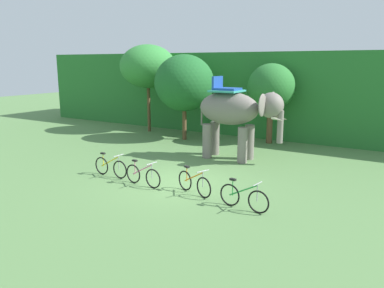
{
  "coord_description": "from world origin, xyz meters",
  "views": [
    {
      "loc": [
        7.64,
        -11.37,
        4.4
      ],
      "look_at": [
        0.01,
        1.0,
        1.3
      ],
      "focal_mm": 35.95,
      "sensor_mm": 36.0,
      "label": 1
    }
  ],
  "objects_px": {
    "tree_left": "(271,87)",
    "elephant": "(235,112)",
    "bike_yellow": "(111,167)",
    "tree_center": "(148,67)",
    "bike_pink": "(143,175)",
    "tree_far_right": "(184,83)",
    "bike_green": "(244,197)",
    "bike_orange": "(194,183)"
  },
  "relations": [
    {
      "from": "tree_far_right",
      "to": "bike_orange",
      "type": "relative_size",
      "value": 2.97
    },
    {
      "from": "bike_pink",
      "to": "bike_orange",
      "type": "height_order",
      "value": "same"
    },
    {
      "from": "tree_center",
      "to": "tree_far_right",
      "type": "distance_m",
      "value": 3.69
    },
    {
      "from": "elephant",
      "to": "bike_orange",
      "type": "distance_m",
      "value": 5.47
    },
    {
      "from": "bike_green",
      "to": "tree_left",
      "type": "bearing_deg",
      "value": 106.27
    },
    {
      "from": "tree_far_right",
      "to": "bike_orange",
      "type": "distance_m",
      "value": 9.92
    },
    {
      "from": "tree_left",
      "to": "tree_far_right",
      "type": "bearing_deg",
      "value": -160.77
    },
    {
      "from": "tree_left",
      "to": "bike_orange",
      "type": "xyz_separation_m",
      "value": [
        0.85,
        -9.4,
        -2.69
      ]
    },
    {
      "from": "elephant",
      "to": "bike_green",
      "type": "bearing_deg",
      "value": -61.96
    },
    {
      "from": "tree_far_right",
      "to": "bike_pink",
      "type": "relative_size",
      "value": 2.84
    },
    {
      "from": "tree_left",
      "to": "elephant",
      "type": "bearing_deg",
      "value": -90.81
    },
    {
      "from": "tree_far_right",
      "to": "tree_left",
      "type": "height_order",
      "value": "tree_far_right"
    },
    {
      "from": "elephant",
      "to": "bike_pink",
      "type": "bearing_deg",
      "value": -102.26
    },
    {
      "from": "tree_left",
      "to": "bike_yellow",
      "type": "height_order",
      "value": "tree_left"
    },
    {
      "from": "tree_left",
      "to": "bike_yellow",
      "type": "bearing_deg",
      "value": -107.87
    },
    {
      "from": "elephant",
      "to": "tree_center",
      "type": "bearing_deg",
      "value": 154.35
    },
    {
      "from": "tree_far_right",
      "to": "bike_pink",
      "type": "xyz_separation_m",
      "value": [
        3.36,
        -8.01,
        -2.86
      ]
    },
    {
      "from": "bike_yellow",
      "to": "bike_green",
      "type": "height_order",
      "value": "same"
    },
    {
      "from": "tree_center",
      "to": "bike_pink",
      "type": "relative_size",
      "value": 3.23
    },
    {
      "from": "tree_far_right",
      "to": "bike_green",
      "type": "distance_m",
      "value": 11.44
    },
    {
      "from": "tree_far_right",
      "to": "bike_orange",
      "type": "bearing_deg",
      "value": -55.26
    },
    {
      "from": "elephant",
      "to": "bike_green",
      "type": "distance_m",
      "value": 6.48
    },
    {
      "from": "bike_pink",
      "to": "bike_yellow",
      "type": "bearing_deg",
      "value": 172.35
    },
    {
      "from": "elephant",
      "to": "tree_left",
      "type": "bearing_deg",
      "value": 89.19
    },
    {
      "from": "tree_far_right",
      "to": "bike_pink",
      "type": "height_order",
      "value": "tree_far_right"
    },
    {
      "from": "tree_center",
      "to": "bike_pink",
      "type": "distance_m",
      "value": 11.93
    },
    {
      "from": "tree_left",
      "to": "elephant",
      "type": "height_order",
      "value": "tree_left"
    },
    {
      "from": "bike_pink",
      "to": "bike_orange",
      "type": "relative_size",
      "value": 1.05
    },
    {
      "from": "tree_left",
      "to": "elephant",
      "type": "relative_size",
      "value": 1.05
    },
    {
      "from": "elephant",
      "to": "bike_yellow",
      "type": "distance_m",
      "value": 6.11
    },
    {
      "from": "tree_center",
      "to": "tree_far_right",
      "type": "height_order",
      "value": "tree_center"
    },
    {
      "from": "bike_yellow",
      "to": "tree_left",
      "type": "bearing_deg",
      "value": 72.13
    },
    {
      "from": "tree_left",
      "to": "bike_pink",
      "type": "xyz_separation_m",
      "value": [
        -1.21,
        -9.6,
        -2.69
      ]
    },
    {
      "from": "bike_pink",
      "to": "bike_green",
      "type": "distance_m",
      "value": 4.08
    },
    {
      "from": "tree_far_right",
      "to": "elephant",
      "type": "xyz_separation_m",
      "value": [
        4.5,
        -2.73,
        -1.05
      ]
    },
    {
      "from": "tree_center",
      "to": "bike_orange",
      "type": "xyz_separation_m",
      "value": [
        8.83,
        -8.88,
        -3.75
      ]
    },
    {
      "from": "bike_orange",
      "to": "tree_left",
      "type": "bearing_deg",
      "value": 95.16
    },
    {
      "from": "elephant",
      "to": "bike_green",
      "type": "xyz_separation_m",
      "value": [
        2.92,
        -5.49,
        -1.82
      ]
    },
    {
      "from": "tree_far_right",
      "to": "bike_green",
      "type": "relative_size",
      "value": 2.84
    },
    {
      "from": "tree_far_right",
      "to": "bike_green",
      "type": "height_order",
      "value": "tree_far_right"
    },
    {
      "from": "tree_left",
      "to": "elephant",
      "type": "distance_m",
      "value": 4.41
    },
    {
      "from": "elephant",
      "to": "bike_yellow",
      "type": "relative_size",
      "value": 2.42
    }
  ]
}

